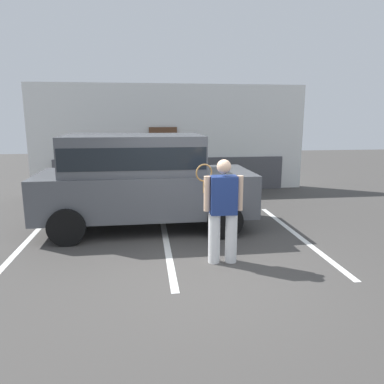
% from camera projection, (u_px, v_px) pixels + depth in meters
% --- Properties ---
extents(ground_plane, '(40.00, 40.00, 0.00)m').
position_uv_depth(ground_plane, '(202.00, 271.00, 5.81)').
color(ground_plane, '#423F3D').
extents(parking_stripe_0, '(0.12, 4.40, 0.01)m').
position_uv_depth(parking_stripe_0, '(21.00, 247.00, 6.86)').
color(parking_stripe_0, silver).
rests_on(parking_stripe_0, ground_plane).
extents(parking_stripe_1, '(0.12, 4.40, 0.01)m').
position_uv_depth(parking_stripe_1, '(166.00, 241.00, 7.20)').
color(parking_stripe_1, silver).
rests_on(parking_stripe_1, ground_plane).
extents(parking_stripe_2, '(0.12, 4.40, 0.01)m').
position_uv_depth(parking_stripe_2, '(297.00, 235.00, 7.55)').
color(parking_stripe_2, silver).
rests_on(parking_stripe_2, ground_plane).
extents(house_frontage, '(8.99, 0.40, 3.46)m').
position_uv_depth(house_frontage, '(171.00, 141.00, 11.94)').
color(house_frontage, white).
rests_on(house_frontage, ground_plane).
extents(parked_suv, '(4.61, 2.19, 2.05)m').
position_uv_depth(parked_suv, '(141.00, 177.00, 7.89)').
color(parked_suv, '#4C4F54').
rests_on(parked_suv, ground_plane).
extents(tennis_player_man, '(0.79, 0.29, 1.76)m').
position_uv_depth(tennis_player_man, '(223.00, 210.00, 5.99)').
color(tennis_player_man, white).
rests_on(tennis_player_man, ground_plane).
extents(potted_plant_by_porch, '(0.66, 0.66, 0.87)m').
position_uv_depth(potted_plant_by_porch, '(240.00, 180.00, 11.32)').
color(potted_plant_by_porch, brown).
rests_on(potted_plant_by_porch, ground_plane).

